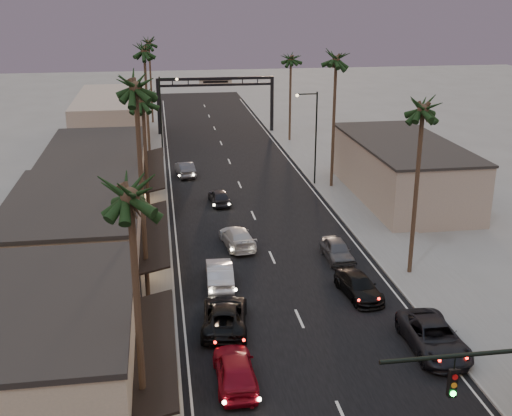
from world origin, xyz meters
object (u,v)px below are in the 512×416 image
object	(u,v)px
palm_lc	(142,95)
curbside_black	(359,286)
arch	(216,91)
palm_ra	(424,102)
palm_ld	(144,47)
palm_rc	(291,55)
oncoming_pickup	(225,315)
palm_la	(129,185)
streetlight_left	(163,110)
palm_lb	(135,80)
oncoming_red	(235,369)
streetlight_right	(313,131)
oncoming_silver	(220,274)
palm_rb	(336,55)
palm_far	(149,40)
curbside_near	(434,337)

from	to	relation	value
palm_lc	curbside_black	world-z (taller)	palm_lc
arch	palm_ra	size ratio (longest dim) A/B	1.15
palm_ld	palm_rc	xyz separation A→B (m)	(17.20, 9.00, -1.95)
arch	palm_lc	xyz separation A→B (m)	(-8.60, -34.00, 4.94)
oncoming_pickup	palm_la	bearing A→B (deg)	73.85
palm_ld	palm_ra	distance (m)	35.47
streetlight_left	palm_lb	size ratio (longest dim) A/B	0.59
streetlight_left	oncoming_pickup	bearing A→B (deg)	-86.26
palm_rc	oncoming_red	bearing A→B (deg)	-104.38
streetlight_right	palm_ra	xyz separation A→B (m)	(1.68, -21.00, 6.11)
oncoming_silver	palm_lb	bearing A→B (deg)	28.44
palm_la	palm_lb	bearing A→B (deg)	90.00
curbside_black	palm_la	bearing A→B (deg)	-143.43
palm_rb	oncoming_silver	bearing A→B (deg)	-122.64
oncoming_pickup	curbside_black	size ratio (longest dim) A/B	1.16
streetlight_left	palm_rc	xyz separation A→B (m)	(15.52, 6.00, 5.14)
streetlight_left	palm_far	bearing A→B (deg)	93.95
palm_rc	palm_far	bearing A→B (deg)	140.36
palm_la	oncoming_red	world-z (taller)	palm_la
curbside_black	palm_lc	bearing A→B (deg)	123.84
streetlight_left	curbside_black	world-z (taller)	streetlight_left
oncoming_red	oncoming_pickup	world-z (taller)	oncoming_red
streetlight_left	palm_ra	xyz separation A→B (m)	(15.52, -34.00, 6.11)
palm_lb	curbside_black	xyz separation A→B (m)	(12.82, -0.69, -12.72)
palm_ld	palm_ra	xyz separation A→B (m)	(17.20, -31.00, -0.97)
palm_ld	oncoming_pickup	xyz separation A→B (m)	(4.25, -36.32, -11.67)
palm_far	palm_lc	bearing A→B (deg)	-90.41
palm_la	palm_lb	xyz separation A→B (m)	(-0.00, 13.00, 1.94)
palm_lc	palm_rc	size ratio (longest dim) A/B	1.00
oncoming_red	oncoming_silver	distance (m)	11.01
arch	curbside_near	world-z (taller)	arch
oncoming_pickup	palm_far	bearing A→B (deg)	-78.62
palm_lc	palm_rb	bearing A→B (deg)	24.94
palm_lc	palm_ld	world-z (taller)	palm_ld
palm_rc	arch	bearing A→B (deg)	145.11
streetlight_left	palm_rb	size ratio (longest dim) A/B	0.63
palm_la	palm_rc	size ratio (longest dim) A/B	1.08
palm_ld	palm_rb	size ratio (longest dim) A/B	1.00
palm_rb	oncoming_red	size ratio (longest dim) A/B	3.00
palm_rb	palm_ld	bearing A→B (deg)	147.40
arch	oncoming_silver	xyz separation A→B (m)	(-4.10, -45.82, -4.76)
curbside_near	streetlight_left	bearing A→B (deg)	108.05
palm_la	curbside_black	world-z (taller)	palm_la
palm_ra	curbside_black	distance (m)	11.94
arch	curbside_black	bearing A→B (deg)	-85.05
streetlight_left	arch	bearing A→B (deg)	60.03
streetlight_right	palm_lb	bearing A→B (deg)	-124.01
palm_far	streetlight_left	bearing A→B (deg)	-86.05
palm_ld	oncoming_silver	size ratio (longest dim) A/B	3.02
palm_la	palm_far	distance (m)	69.00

